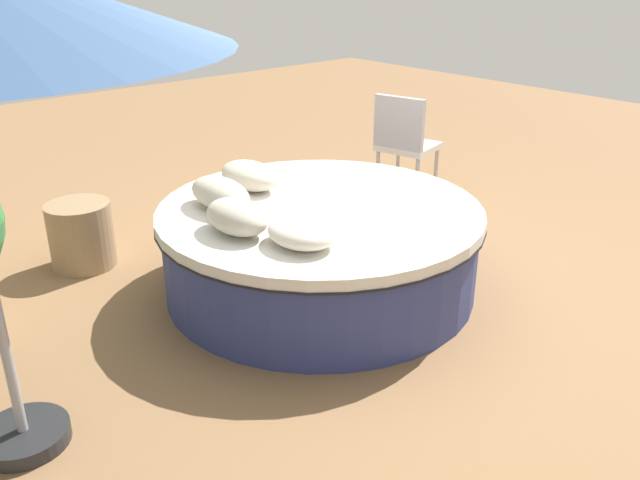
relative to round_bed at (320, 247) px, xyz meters
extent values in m
plane|color=olive|center=(0.00, 0.00, -0.32)|extent=(16.00, 16.00, 0.00)
cylinder|color=navy|center=(0.00, 0.00, -0.05)|extent=(2.18, 2.18, 0.54)
cylinder|color=black|center=(0.00, 0.00, 0.22)|extent=(2.26, 2.26, 0.01)
cylinder|color=silver|center=(0.00, 0.00, 0.26)|extent=(2.25, 2.25, 0.08)
ellipsoid|color=beige|center=(-0.64, -0.13, 0.40)|extent=(0.54, 0.33, 0.20)
ellipsoid|color=beige|center=(-0.43, -0.53, 0.41)|extent=(0.56, 0.29, 0.21)
ellipsoid|color=beige|center=(0.00, -0.69, 0.41)|extent=(0.49, 0.31, 0.21)
ellipsoid|color=silver|center=(0.41, -0.50, 0.39)|extent=(0.47, 0.38, 0.16)
cylinder|color=#B7B7BC|center=(-1.31, 2.25, -0.11)|extent=(0.04, 0.04, 0.42)
cylinder|color=#B7B7BC|center=(-0.88, 2.35, -0.11)|extent=(0.04, 0.04, 0.42)
cylinder|color=#B7B7BC|center=(-1.21, 1.84, -0.11)|extent=(0.04, 0.04, 0.42)
cylinder|color=#B7B7BC|center=(-0.78, 1.95, -0.11)|extent=(0.04, 0.04, 0.42)
cube|color=white|center=(-1.05, 2.10, 0.13)|extent=(0.62, 0.61, 0.06)
cube|color=#B7B7BC|center=(-1.00, 1.88, 0.41)|extent=(0.52, 0.18, 0.50)
cylinder|color=#262628|center=(0.28, -2.20, -0.28)|extent=(0.44, 0.44, 0.08)
cylinder|color=#997A56|center=(-1.49, -1.12, -0.07)|extent=(0.48, 0.48, 0.51)
camera|label=1|loc=(3.23, -2.85, 1.93)|focal=37.51mm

